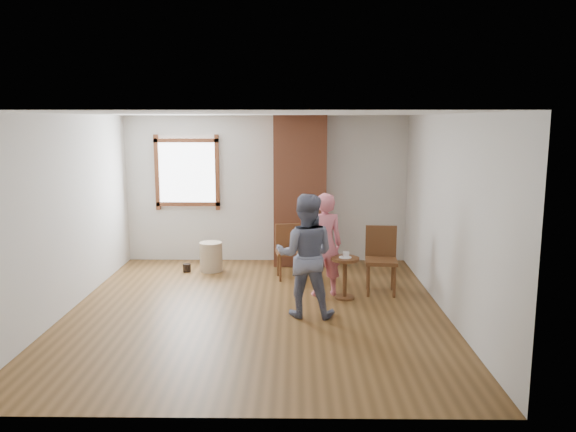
% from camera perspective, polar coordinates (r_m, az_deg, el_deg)
% --- Properties ---
extents(ground, '(5.50, 5.50, 0.00)m').
position_cam_1_polar(ground, '(7.64, -3.24, -9.56)').
color(ground, brown).
rests_on(ground, ground).
extents(room_shell, '(5.04, 5.52, 2.62)m').
position_cam_1_polar(room_shell, '(7.85, -3.47, 4.51)').
color(room_shell, silver).
rests_on(room_shell, ground).
extents(brick_chimney, '(0.90, 0.50, 2.60)m').
position_cam_1_polar(brick_chimney, '(9.77, 1.21, 2.56)').
color(brick_chimney, '#A6593A').
rests_on(brick_chimney, ground).
extents(stoneware_crock, '(0.47, 0.47, 0.49)m').
position_cam_1_polar(stoneware_crock, '(9.56, -7.82, -4.12)').
color(stoneware_crock, tan).
rests_on(stoneware_crock, ground).
extents(dark_pot, '(0.15, 0.15, 0.13)m').
position_cam_1_polar(dark_pot, '(9.61, -10.24, -5.21)').
color(dark_pot, black).
rests_on(dark_pot, ground).
extents(dining_chair_left, '(0.45, 0.45, 0.86)m').
position_cam_1_polar(dining_chair_left, '(9.05, 0.07, -3.28)').
color(dining_chair_left, brown).
rests_on(dining_chair_left, ground).
extents(dining_chair_right, '(0.50, 0.50, 0.98)m').
position_cam_1_polar(dining_chair_right, '(8.39, 9.43, -4.01)').
color(dining_chair_right, brown).
rests_on(dining_chair_right, ground).
extents(side_table, '(0.40, 0.40, 0.60)m').
position_cam_1_polar(side_table, '(8.04, 5.81, -5.58)').
color(side_table, brown).
rests_on(side_table, ground).
extents(cake_plate, '(0.18, 0.18, 0.01)m').
position_cam_1_polar(cake_plate, '(7.99, 5.83, -4.20)').
color(cake_plate, white).
rests_on(cake_plate, side_table).
extents(cake_slice, '(0.08, 0.07, 0.06)m').
position_cam_1_polar(cake_slice, '(7.99, 5.91, -3.96)').
color(cake_slice, white).
rests_on(cake_slice, cake_plate).
extents(man, '(0.85, 0.70, 1.60)m').
position_cam_1_polar(man, '(7.24, 1.79, -4.02)').
color(man, '#141939').
rests_on(man, ground).
extents(person_pink, '(0.60, 0.44, 1.50)m').
position_cam_1_polar(person_pink, '(8.09, 3.65, -2.92)').
color(person_pink, '#DD6E80').
rests_on(person_pink, ground).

